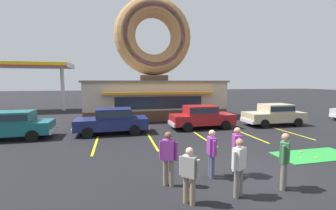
{
  "coord_description": "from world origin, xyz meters",
  "views": [
    {
      "loc": [
        -4.53,
        -6.92,
        3.29
      ],
      "look_at": [
        -1.77,
        5.0,
        2.0
      ],
      "focal_mm": 24.0,
      "sensor_mm": 36.0,
      "label": 1
    }
  ],
  "objects_px": {
    "pedestrian_hooded_kid": "(237,149)",
    "pedestrian_clipboard_woman": "(212,151)",
    "golf_ball": "(301,157)",
    "trash_bin": "(220,113)",
    "pedestrian_crossing_woman": "(239,165)",
    "pedestrian_beanie_man": "(168,156)",
    "car_red": "(201,116)",
    "pedestrian_leather_jacket_man": "(285,158)",
    "car_navy": "(112,120)",
    "pedestrian_blue_sweater_man": "(189,173)",
    "car_champagne": "(274,114)",
    "car_teal": "(11,124)"
  },
  "relations": [
    {
      "from": "pedestrian_hooded_kid",
      "to": "car_red",
      "type": "bearing_deg",
      "value": 77.23
    },
    {
      "from": "car_red",
      "to": "pedestrian_crossing_woman",
      "type": "height_order",
      "value": "pedestrian_crossing_woman"
    },
    {
      "from": "pedestrian_crossing_woman",
      "to": "pedestrian_beanie_man",
      "type": "bearing_deg",
      "value": 148.43
    },
    {
      "from": "car_champagne",
      "to": "car_red",
      "type": "xyz_separation_m",
      "value": [
        -5.73,
        0.23,
        0.0
      ]
    },
    {
      "from": "car_red",
      "to": "car_champagne",
      "type": "bearing_deg",
      "value": -2.34
    },
    {
      "from": "car_navy",
      "to": "trash_bin",
      "type": "xyz_separation_m",
      "value": [
        9.29,
        3.97,
        -0.37
      ]
    },
    {
      "from": "pedestrian_hooded_kid",
      "to": "pedestrian_beanie_man",
      "type": "bearing_deg",
      "value": -174.87
    },
    {
      "from": "pedestrian_leather_jacket_man",
      "to": "pedestrian_beanie_man",
      "type": "height_order",
      "value": "pedestrian_beanie_man"
    },
    {
      "from": "golf_ball",
      "to": "pedestrian_beanie_man",
      "type": "height_order",
      "value": "pedestrian_beanie_man"
    },
    {
      "from": "pedestrian_blue_sweater_man",
      "to": "pedestrian_crossing_woman",
      "type": "bearing_deg",
      "value": 1.96
    },
    {
      "from": "pedestrian_crossing_woman",
      "to": "trash_bin",
      "type": "distance_m",
      "value": 14.03
    },
    {
      "from": "car_navy",
      "to": "pedestrian_beanie_man",
      "type": "distance_m",
      "value": 7.95
    },
    {
      "from": "pedestrian_blue_sweater_man",
      "to": "car_champagne",
      "type": "bearing_deg",
      "value": 42.76
    },
    {
      "from": "trash_bin",
      "to": "pedestrian_crossing_woman",
      "type": "bearing_deg",
      "value": -113.93
    },
    {
      "from": "pedestrian_crossing_woman",
      "to": "car_navy",
      "type": "bearing_deg",
      "value": 112.15
    },
    {
      "from": "pedestrian_hooded_kid",
      "to": "pedestrian_clipboard_woman",
      "type": "distance_m",
      "value": 0.91
    },
    {
      "from": "car_teal",
      "to": "pedestrian_leather_jacket_man",
      "type": "bearing_deg",
      "value": -38.5
    },
    {
      "from": "pedestrian_leather_jacket_man",
      "to": "pedestrian_crossing_woman",
      "type": "distance_m",
      "value": 1.6
    },
    {
      "from": "car_champagne",
      "to": "pedestrian_hooded_kid",
      "type": "bearing_deg",
      "value": -134.69
    },
    {
      "from": "golf_ball",
      "to": "pedestrian_leather_jacket_man",
      "type": "xyz_separation_m",
      "value": [
        -2.74,
        -2.17,
        0.92
      ]
    },
    {
      "from": "car_navy",
      "to": "trash_bin",
      "type": "distance_m",
      "value": 10.11
    },
    {
      "from": "car_navy",
      "to": "pedestrian_beanie_man",
      "type": "xyz_separation_m",
      "value": [
        1.81,
        -7.74,
        0.1
      ]
    },
    {
      "from": "pedestrian_clipboard_woman",
      "to": "car_teal",
      "type": "bearing_deg",
      "value": 140.86
    },
    {
      "from": "car_champagne",
      "to": "pedestrian_beanie_man",
      "type": "distance_m",
      "value": 12.67
    },
    {
      "from": "car_teal",
      "to": "pedestrian_beanie_man",
      "type": "xyz_separation_m",
      "value": [
        7.41,
        -7.6,
        0.1
      ]
    },
    {
      "from": "golf_ball",
      "to": "car_champagne",
      "type": "xyz_separation_m",
      "value": [
        3.86,
        6.62,
        0.82
      ]
    },
    {
      "from": "pedestrian_hooded_kid",
      "to": "pedestrian_clipboard_woman",
      "type": "xyz_separation_m",
      "value": [
        -0.91,
        0.06,
        -0.03
      ]
    },
    {
      "from": "pedestrian_beanie_man",
      "to": "car_navy",
      "type": "bearing_deg",
      "value": 103.14
    },
    {
      "from": "pedestrian_leather_jacket_man",
      "to": "pedestrian_clipboard_woman",
      "type": "distance_m",
      "value": 2.22
    },
    {
      "from": "pedestrian_beanie_man",
      "to": "pedestrian_crossing_woman",
      "type": "height_order",
      "value": "pedestrian_beanie_man"
    },
    {
      "from": "car_teal",
      "to": "car_navy",
      "type": "relative_size",
      "value": 1.0
    },
    {
      "from": "car_champagne",
      "to": "car_teal",
      "type": "bearing_deg",
      "value": -179.34
    },
    {
      "from": "golf_ball",
      "to": "trash_bin",
      "type": "height_order",
      "value": "trash_bin"
    },
    {
      "from": "pedestrian_clipboard_woman",
      "to": "pedestrian_crossing_woman",
      "type": "distance_m",
      "value": 1.4
    },
    {
      "from": "pedestrian_beanie_man",
      "to": "trash_bin",
      "type": "height_order",
      "value": "pedestrian_beanie_man"
    },
    {
      "from": "car_red",
      "to": "pedestrian_leather_jacket_man",
      "type": "relative_size",
      "value": 2.64
    },
    {
      "from": "pedestrian_blue_sweater_man",
      "to": "car_navy",
      "type": "bearing_deg",
      "value": 103.36
    },
    {
      "from": "golf_ball",
      "to": "car_navy",
      "type": "distance_m",
      "value": 10.33
    },
    {
      "from": "car_champagne",
      "to": "pedestrian_blue_sweater_man",
      "type": "height_order",
      "value": "car_champagne"
    },
    {
      "from": "car_navy",
      "to": "pedestrian_clipboard_woman",
      "type": "height_order",
      "value": "pedestrian_clipboard_woman"
    },
    {
      "from": "car_red",
      "to": "pedestrian_leather_jacket_man",
      "type": "height_order",
      "value": "pedestrian_leather_jacket_man"
    },
    {
      "from": "golf_ball",
      "to": "pedestrian_blue_sweater_man",
      "type": "bearing_deg",
      "value": -158.2
    },
    {
      "from": "pedestrian_blue_sweater_man",
      "to": "pedestrian_hooded_kid",
      "type": "distance_m",
      "value": 2.58
    },
    {
      "from": "pedestrian_leather_jacket_man",
      "to": "pedestrian_crossing_woman",
      "type": "xyz_separation_m",
      "value": [
        -1.6,
        -0.11,
        -0.03
      ]
    },
    {
      "from": "pedestrian_blue_sweater_man",
      "to": "pedestrian_leather_jacket_man",
      "type": "bearing_deg",
      "value": 2.99
    },
    {
      "from": "pedestrian_crossing_woman",
      "to": "pedestrian_blue_sweater_man",
      "type": "bearing_deg",
      "value": -178.04
    },
    {
      "from": "pedestrian_hooded_kid",
      "to": "trash_bin",
      "type": "relative_size",
      "value": 1.76
    },
    {
      "from": "car_red",
      "to": "pedestrian_clipboard_woman",
      "type": "bearing_deg",
      "value": -109.08
    },
    {
      "from": "golf_ball",
      "to": "pedestrian_crossing_woman",
      "type": "bearing_deg",
      "value": -152.28
    },
    {
      "from": "golf_ball",
      "to": "pedestrian_beanie_man",
      "type": "distance_m",
      "value": 6.31
    }
  ]
}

